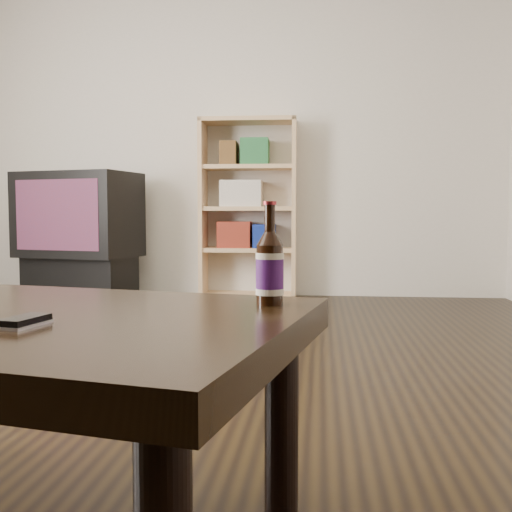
# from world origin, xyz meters

# --- Properties ---
(floor) EXTENTS (5.00, 6.00, 0.01)m
(floor) POSITION_xyz_m (0.00, 0.00, -0.01)
(floor) COLOR black
(floor) RESTS_ON ground
(wall_back) EXTENTS (5.00, 0.02, 2.70)m
(wall_back) POSITION_xyz_m (0.00, 3.01, 1.35)
(wall_back) COLOR beige
(wall_back) RESTS_ON ground
(tv_stand) EXTENTS (0.93, 0.61, 0.34)m
(tv_stand) POSITION_xyz_m (-1.01, 2.63, 0.17)
(tv_stand) COLOR black
(tv_stand) RESTS_ON floor
(tv) EXTENTS (1.02, 0.76, 0.69)m
(tv) POSITION_xyz_m (-1.01, 2.63, 0.69)
(tv) COLOR black
(tv) RESTS_ON tv_stand
(bookshelf) EXTENTS (0.81, 0.39, 1.48)m
(bookshelf) POSITION_xyz_m (0.36, 2.91, 0.77)
(bookshelf) COLOR tan
(bookshelf) RESTS_ON floor
(beer_bottle) EXTENTS (0.07, 0.07, 0.22)m
(beer_bottle) POSITION_xyz_m (0.86, -0.82, 0.58)
(beer_bottle) COLOR black
(beer_bottle) RESTS_ON coffee_table
(phone) EXTENTS (0.07, 0.10, 0.02)m
(phone) POSITION_xyz_m (0.45, -1.11, 0.51)
(phone) COLOR silver
(phone) RESTS_ON coffee_table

